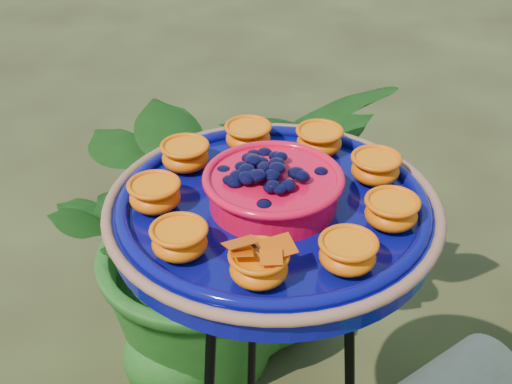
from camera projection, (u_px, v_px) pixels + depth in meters
feeder_dish at (273, 206)px, 1.03m from camera, size 0.62×0.62×0.11m
shrub_back_left at (208, 223)px, 1.86m from camera, size 1.09×1.07×0.91m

